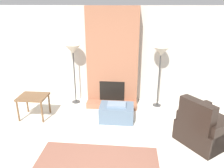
{
  "coord_description": "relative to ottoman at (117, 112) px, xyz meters",
  "views": [
    {
      "loc": [
        0.5,
        -2.52,
        2.67
      ],
      "look_at": [
        0.0,
        2.89,
        0.63
      ],
      "focal_mm": 35.0,
      "sensor_mm": 36.0,
      "label": 1
    }
  ],
  "objects": [
    {
      "name": "armchair",
      "position": [
        1.83,
        -0.71,
        0.1
      ],
      "size": [
        1.35,
        1.32,
        0.99
      ],
      "rotation": [
        0.0,
        0.0,
        2.22
      ],
      "color": "black",
      "rests_on": "ground_plane"
    },
    {
      "name": "side_table",
      "position": [
        -2.02,
        -0.04,
        0.28
      ],
      "size": [
        0.67,
        0.55,
        0.56
      ],
      "color": "brown",
      "rests_on": "ground_plane"
    },
    {
      "name": "floor_lamp_right",
      "position": [
        1.05,
        0.89,
        1.25
      ],
      "size": [
        0.4,
        0.4,
        1.62
      ],
      "color": "#333333",
      "rests_on": "ground_plane"
    },
    {
      "name": "fireplace",
      "position": [
        -0.18,
        0.97,
        1.05
      ],
      "size": [
        1.34,
        0.69,
        2.6
      ],
      "color": "#935B42",
      "rests_on": "ground_plane"
    },
    {
      "name": "area_rug",
      "position": [
        -0.23,
        -1.62,
        -0.19
      ],
      "size": [
        2.18,
        1.17,
        0.01
      ],
      "primitive_type": "cube",
      "color": "brown",
      "rests_on": "ground_plane"
    },
    {
      "name": "floor_lamp_left",
      "position": [
        -1.22,
        0.89,
        1.26
      ],
      "size": [
        0.4,
        0.4,
        1.63
      ],
      "color": "#333333",
      "rests_on": "ground_plane"
    },
    {
      "name": "wall_back",
      "position": [
        -0.18,
        1.23,
        1.1
      ],
      "size": [
        8.19,
        0.06,
        2.6
      ],
      "primitive_type": "cube",
      "color": "#BCB7AD",
      "rests_on": "ground_plane"
    },
    {
      "name": "ottoman",
      "position": [
        0.0,
        0.0,
        0.0
      ],
      "size": [
        0.8,
        0.54,
        0.43
      ],
      "color": "slate",
      "rests_on": "ground_plane"
    }
  ]
}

